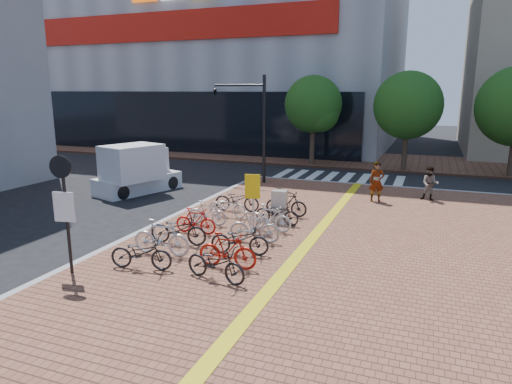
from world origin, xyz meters
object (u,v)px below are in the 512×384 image
at_px(utility_box, 280,206).
at_px(bike_0, 141,253).
at_px(yellow_sign, 253,191).
at_px(bike_4, 207,213).
at_px(pedestrian_a, 377,182).
at_px(bike_10, 255,227).
at_px(bike_6, 237,199).
at_px(bike_13, 286,204).
at_px(bike_9, 240,239).
at_px(box_truck, 136,169).
at_px(bike_2, 178,229).
at_px(bike_11, 270,218).
at_px(bike_5, 228,206).
at_px(bike_8, 227,251).
at_px(bike_3, 196,221).
at_px(traffic_light_pole, 241,109).
at_px(bike_1, 161,238).
at_px(bike_12, 277,213).
at_px(bike_7, 216,263).
at_px(notice_sign, 64,200).
at_px(pedestrian_b, 430,184).

bearing_deg(utility_box, bike_0, -109.89).
bearing_deg(yellow_sign, bike_4, -176.22).
bearing_deg(pedestrian_a, bike_10, -127.66).
height_order(bike_6, bike_13, bike_13).
xyz_separation_m(bike_9, bike_13, (0.02, 4.70, 0.04)).
bearing_deg(bike_6, yellow_sign, -151.41).
bearing_deg(bike_4, box_truck, 51.88).
bearing_deg(bike_2, bike_9, -101.84).
xyz_separation_m(bike_11, pedestrian_a, (3.02, 5.96, 0.42)).
xyz_separation_m(bike_5, bike_8, (2.25, -4.92, 0.08)).
distance_m(bike_3, bike_13, 4.05).
bearing_deg(traffic_light_pole, bike_13, -53.50).
height_order(bike_1, bike_12, bike_1).
bearing_deg(bike_4, bike_9, -139.04).
height_order(bike_4, bike_5, bike_4).
xyz_separation_m(bike_0, bike_5, (-0.01, 5.87, -0.04)).
distance_m(bike_1, bike_9, 2.40).
relative_size(bike_6, bike_12, 1.11).
height_order(bike_0, box_truck, box_truck).
height_order(bike_9, bike_11, bike_11).
bearing_deg(bike_9, bike_5, 19.42).
bearing_deg(bike_13, bike_7, -179.32).
relative_size(bike_1, notice_sign, 0.57).
distance_m(bike_4, pedestrian_a, 8.20).
xyz_separation_m(bike_3, traffic_light_pole, (-2.23, 9.45, 3.51)).
distance_m(bike_4, bike_5, 1.34).
distance_m(bike_1, bike_5, 4.70).
distance_m(bike_11, pedestrian_b, 8.86).
bearing_deg(pedestrian_b, bike_5, -137.48).
bearing_deg(bike_1, bike_12, -30.87).
xyz_separation_m(bike_9, utility_box, (0.02, 3.85, 0.14)).
xyz_separation_m(bike_7, bike_12, (-0.14, 5.53, -0.03)).
relative_size(bike_10, box_truck, 0.37).
bearing_deg(traffic_light_pole, bike_7, -69.98).
bearing_deg(bike_12, bike_6, 62.74).
bearing_deg(bike_12, traffic_light_pole, 33.96).
distance_m(bike_3, pedestrian_a, 8.98).
bearing_deg(bike_1, bike_9, -70.93).
bearing_deg(bike_4, pedestrian_b, -50.07).
height_order(bike_1, bike_11, bike_1).
bearing_deg(bike_13, bike_2, 152.75).
bearing_deg(bike_4, bike_3, -178.13).
bearing_deg(traffic_light_pole, yellow_sign, -64.51).
relative_size(bike_2, bike_9, 1.06).
distance_m(bike_5, bike_13, 2.35).
bearing_deg(notice_sign, pedestrian_a, 59.42).
xyz_separation_m(bike_2, bike_9, (2.26, -0.15, -0.03)).
xyz_separation_m(utility_box, notice_sign, (-3.80, -6.94, 1.47)).
xyz_separation_m(bike_8, utility_box, (-0.09, 5.00, 0.09)).
bearing_deg(bike_3, bike_1, 179.34).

